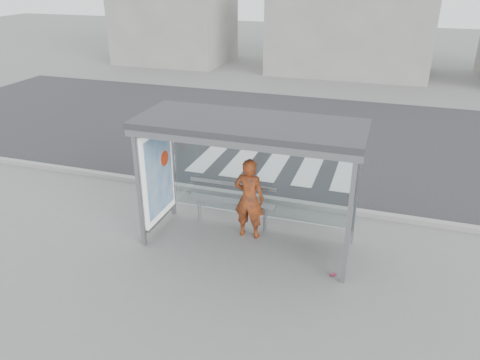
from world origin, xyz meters
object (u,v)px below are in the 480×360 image
bench (232,202)px  soda_can (333,275)px  bus_shelter (231,150)px  person (249,199)px

bench → soda_can: size_ratio=18.02×
bench → soda_can: bearing=-26.1°
bus_shelter → soda_can: bus_shelter is taller
bus_shelter → soda_can: (2.18, -0.64, -1.95)m
bus_shelter → person: bus_shelter is taller
person → bench: (-0.48, 0.28, -0.28)m
bus_shelter → person: bearing=39.9°
person → soda_can: 2.25m
person → soda_can: size_ratio=16.24×
person → bench: 0.62m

